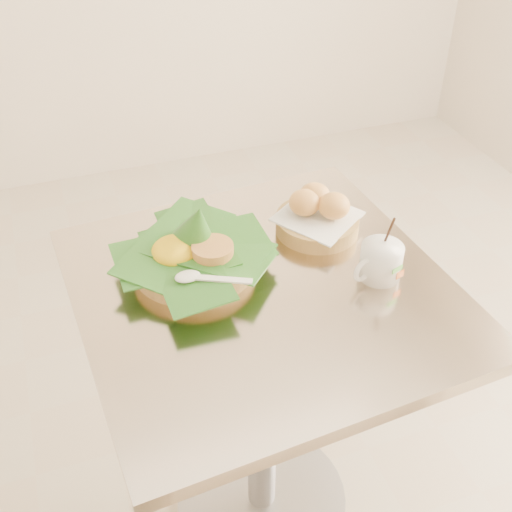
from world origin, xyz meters
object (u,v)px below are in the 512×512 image
object	(u,v)px
rice_basket	(193,251)
coffee_mug	(380,261)
bread_basket	(317,215)
cafe_table	(263,365)

from	to	relation	value
rice_basket	coffee_mug	distance (m)	0.37
rice_basket	bread_basket	world-z (taller)	rice_basket
rice_basket	coffee_mug	xyz separation A→B (m)	(0.33, -0.15, -0.00)
cafe_table	coffee_mug	xyz separation A→B (m)	(0.22, -0.04, 0.26)
coffee_mug	rice_basket	bearing A→B (deg)	156.10
bread_basket	coffee_mug	bearing A→B (deg)	-75.01
cafe_table	bread_basket	xyz separation A→B (m)	(0.17, 0.14, 0.26)
cafe_table	rice_basket	distance (m)	0.30
cafe_table	rice_basket	world-z (taller)	rice_basket
cafe_table	rice_basket	xyz separation A→B (m)	(-0.11, 0.10, 0.26)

